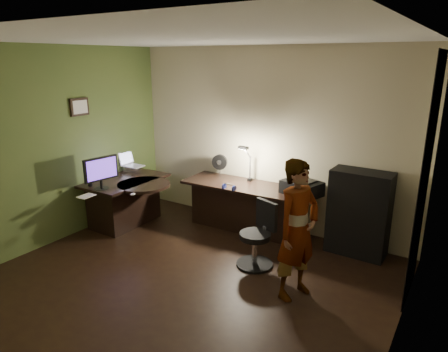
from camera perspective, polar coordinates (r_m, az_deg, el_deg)
The scene contains 27 objects.
floor at distance 4.88m, azimuth -5.32°, elevation -14.67°, with size 4.50×4.00×0.01m, color black.
ceiling at distance 4.19m, azimuth -6.35°, elevation 18.97°, with size 4.50×4.00×0.01m, color silver.
wall_back at distance 6.00m, azimuth 6.15°, elevation 5.17°, with size 4.50×0.01×2.70m, color #B9AF89.
wall_front at distance 3.12m, azimuth -29.33°, elevation -7.65°, with size 4.50×0.01×2.70m, color #B9AF89.
wall_left at distance 5.98m, azimuth -23.10°, elevation 3.89°, with size 0.01×4.00×2.70m, color #B9AF89.
wall_right at distance 3.49m, azimuth 24.85°, elevation -4.62°, with size 0.01×4.00×2.70m, color #B9AF89.
green_wall_overlay at distance 5.96m, azimuth -23.02°, elevation 3.88°, with size 0.00×4.00×2.70m, color #4D622D.
arched_doorway at distance 4.60m, azimuth 26.72°, elevation -0.65°, with size 0.01×0.90×2.60m, color black.
french_door at distance 3.11m, azimuth 22.28°, elevation -12.94°, with size 0.02×0.92×2.10m, color white.
framed_picture at distance 6.13m, azimuth -19.97°, elevation 9.26°, with size 0.04×0.30×0.25m, color black.
desk_left at distance 6.43m, azimuth -13.74°, elevation -3.58°, with size 0.78×1.26×0.73m, color black.
desk_right at distance 6.01m, azimuth 3.13°, elevation -4.55°, with size 1.92×0.67×0.72m, color black.
cabinet at distance 5.53m, azimuth 18.71°, elevation -5.05°, with size 0.76×0.38×1.14m, color black.
laptop_stand at distance 6.78m, azimuth -13.03°, elevation 1.06°, with size 0.22×0.18×0.09m, color silver.
laptop at distance 6.72m, azimuth -12.88°, elevation 2.31°, with size 0.34×0.32×0.23m, color silver.
monitor at distance 5.92m, azimuth -17.19°, elevation -0.23°, with size 0.10×0.52×0.35m, color black.
mouse at distance 5.59m, azimuth -12.90°, elevation -2.56°, with size 0.05×0.08×0.03m, color silver.
phone at distance 6.34m, azimuth -12.06°, elevation -0.36°, with size 0.06×0.11×0.01m, color black.
pen at distance 6.05m, azimuth -16.31°, elevation -1.45°, with size 0.01×0.15×0.01m, color black.
speaker at distance 6.11m, azimuth -18.61°, elevation -0.75°, with size 0.06×0.06×0.16m, color black.
notepad at distance 5.72m, azimuth -19.07°, elevation -2.72°, with size 0.16×0.22×0.01m, color silver.
desk_fan at distance 6.25m, azimuth -0.57°, elevation 1.44°, with size 0.24×0.13×0.37m, color black.
headphones at distance 5.68m, azimuth 0.73°, elevation -1.56°, with size 0.21×0.09×0.10m, color navy.
printer at distance 5.57m, azimuth 11.04°, elevation -1.60°, with size 0.50×0.39×0.22m, color black.
desk_lamp at distance 6.00m, azimuth 3.77°, elevation 2.00°, with size 0.15×0.28×0.62m, color black.
office_chair at distance 5.00m, azimuth 4.47°, elevation -8.45°, with size 0.46×0.46×0.82m, color black.
person at distance 4.33m, azimuth 10.46°, elevation -7.60°, with size 0.55×0.37×1.54m, color #D8A88C.
Camera 1 is at (2.61, -3.27, 2.51)m, focal length 32.00 mm.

